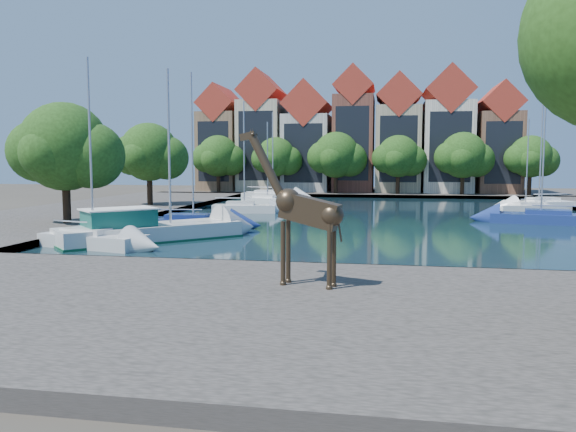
% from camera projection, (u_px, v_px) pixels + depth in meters
% --- Properties ---
extents(ground, '(160.00, 160.00, 0.00)m').
position_uv_depth(ground, '(370.00, 276.00, 23.22)').
color(ground, '#38332B').
rests_on(ground, ground).
extents(water_basin, '(38.00, 50.00, 0.08)m').
position_uv_depth(water_basin, '(379.00, 217.00, 46.74)').
color(water_basin, black).
rests_on(water_basin, ground).
extents(near_quay, '(50.00, 14.00, 0.50)m').
position_uv_depth(near_quay, '(363.00, 316.00, 16.34)').
color(near_quay, '#514B46').
rests_on(near_quay, ground).
extents(far_quay, '(60.00, 16.00, 0.50)m').
position_uv_depth(far_quay, '(382.00, 193.00, 78.08)').
color(far_quay, '#514B46').
rests_on(far_quay, ground).
extents(left_quay, '(14.00, 52.00, 0.50)m').
position_uv_depth(left_quay, '(101.00, 210.00, 51.04)').
color(left_quay, '#514B46').
rests_on(left_quay, ground).
extents(townhouse_west_end, '(5.44, 9.18, 14.93)m').
position_uv_depth(townhouse_west_end, '(223.00, 143.00, 81.34)').
color(townhouse_west_end, '#836447').
rests_on(townhouse_west_end, far_quay).
extents(townhouse_west_mid, '(5.94, 9.18, 16.79)m').
position_uv_depth(townhouse_west_mid, '(263.00, 136.00, 80.22)').
color(townhouse_west_mid, beige).
rests_on(townhouse_west_mid, far_quay).
extents(townhouse_west_inner, '(6.43, 9.18, 15.15)m').
position_uv_depth(townhouse_west_inner, '(308.00, 142.00, 79.18)').
color(townhouse_west_inner, beige).
rests_on(townhouse_west_inner, far_quay).
extents(townhouse_center, '(5.44, 9.18, 16.93)m').
position_uv_depth(townhouse_center, '(354.00, 135.00, 77.96)').
color(townhouse_center, brown).
rests_on(townhouse_center, far_quay).
extents(townhouse_east_inner, '(5.94, 9.18, 15.79)m').
position_uv_depth(townhouse_east_inner, '(398.00, 139.00, 76.98)').
color(townhouse_east_inner, tan).
rests_on(townhouse_east_inner, far_quay).
extents(townhouse_east_mid, '(6.43, 9.18, 16.65)m').
position_uv_depth(townhouse_east_mid, '(447.00, 136.00, 75.82)').
color(townhouse_east_mid, beige).
rests_on(townhouse_east_mid, far_quay).
extents(townhouse_east_end, '(5.44, 9.18, 14.43)m').
position_uv_depth(townhouse_east_end, '(497.00, 143.00, 74.79)').
color(townhouse_east_end, brown).
rests_on(townhouse_east_end, far_quay).
extents(far_tree_far_west, '(7.28, 5.60, 7.68)m').
position_uv_depth(far_tree_far_west, '(219.00, 157.00, 75.98)').
color(far_tree_far_west, '#332114').
rests_on(far_tree_far_west, far_quay).
extents(far_tree_west, '(6.76, 5.20, 7.36)m').
position_uv_depth(far_tree_west, '(277.00, 158.00, 74.61)').
color(far_tree_west, '#332114').
rests_on(far_tree_west, far_quay).
extents(far_tree_mid_west, '(7.80, 6.00, 8.00)m').
position_uv_depth(far_tree_mid_west, '(337.00, 156.00, 73.20)').
color(far_tree_mid_west, '#332114').
rests_on(far_tree_mid_west, far_quay).
extents(far_tree_mid_east, '(7.02, 5.40, 7.52)m').
position_uv_depth(far_tree_mid_east, '(399.00, 158.00, 71.84)').
color(far_tree_mid_east, '#332114').
rests_on(far_tree_mid_east, far_quay).
extents(far_tree_east, '(7.54, 5.80, 7.84)m').
position_uv_depth(far_tree_east, '(464.00, 157.00, 70.44)').
color(far_tree_east, '#332114').
rests_on(far_tree_east, far_quay).
extents(far_tree_far_east, '(6.76, 5.20, 7.36)m').
position_uv_depth(far_tree_far_east, '(531.00, 158.00, 69.07)').
color(far_tree_far_east, '#332114').
rests_on(far_tree_far_east, far_quay).
extents(side_tree_left_near, '(7.80, 6.00, 8.20)m').
position_uv_depth(side_tree_left_near, '(66.00, 150.00, 38.05)').
color(side_tree_left_near, '#332114').
rests_on(side_tree_left_near, left_quay).
extents(side_tree_left_far, '(7.28, 5.60, 7.88)m').
position_uv_depth(side_tree_left_far, '(150.00, 154.00, 53.91)').
color(side_tree_left_far, '#332114').
rests_on(side_tree_left_far, left_quay).
extents(giraffe_statue, '(3.68, 1.20, 5.28)m').
position_uv_depth(giraffe_statue, '(302.00, 210.00, 19.02)').
color(giraffe_statue, '#382A1C').
rests_on(giraffe_statue, near_quay).
extents(motorsailer, '(9.62, 9.62, 10.02)m').
position_uv_depth(motorsailer, '(145.00, 228.00, 32.61)').
color(motorsailer, silver).
rests_on(motorsailer, water_basin).
extents(sailboat_left_a, '(6.33, 3.46, 10.10)m').
position_uv_depth(sailboat_left_a, '(93.00, 237.00, 30.35)').
color(sailboat_left_a, beige).
rests_on(sailboat_left_a, water_basin).
extents(sailboat_left_b, '(6.74, 2.91, 10.64)m').
position_uv_depth(sailboat_left_b, '(193.00, 221.00, 38.87)').
color(sailboat_left_b, navy).
rests_on(sailboat_left_b, water_basin).
extents(sailboat_left_c, '(5.87, 2.74, 9.93)m').
position_uv_depth(sailboat_left_c, '(244.00, 206.00, 50.52)').
color(sailboat_left_c, silver).
rests_on(sailboat_left_c, water_basin).
extents(sailboat_left_d, '(5.75, 3.08, 8.76)m').
position_uv_depth(sailboat_left_d, '(268.00, 199.00, 60.31)').
color(sailboat_left_d, white).
rests_on(sailboat_left_d, water_basin).
extents(sailboat_left_e, '(7.68, 4.05, 10.40)m').
position_uv_depth(sailboat_left_e, '(273.00, 195.00, 67.49)').
color(sailboat_left_e, silver).
rests_on(sailboat_left_e, water_basin).
extents(sailboat_right_b, '(7.43, 3.84, 13.08)m').
position_uv_depth(sailboat_right_b, '(541.00, 216.00, 41.89)').
color(sailboat_right_b, navy).
rests_on(sailboat_right_b, water_basin).
extents(sailboat_right_c, '(5.28, 2.87, 8.45)m').
position_uv_depth(sailboat_right_c, '(525.00, 206.00, 51.70)').
color(sailboat_right_c, silver).
rests_on(sailboat_right_c, water_basin).
extents(sailboat_right_d, '(6.72, 4.21, 10.56)m').
position_uv_depth(sailboat_right_d, '(539.00, 203.00, 53.75)').
color(sailboat_right_d, white).
rests_on(sailboat_right_d, water_basin).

